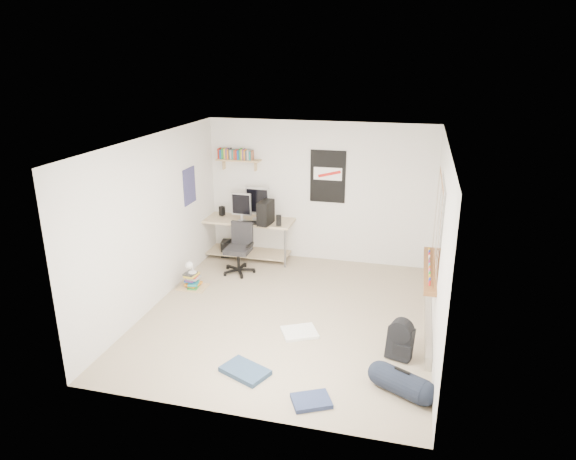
% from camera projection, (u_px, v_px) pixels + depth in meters
% --- Properties ---
extents(floor, '(4.00, 4.50, 0.01)m').
position_uv_depth(floor, '(288.00, 315.00, 7.40)').
color(floor, gray).
rests_on(floor, ground).
extents(ceiling, '(4.00, 4.50, 0.01)m').
position_uv_depth(ceiling, '(288.00, 141.00, 6.59)').
color(ceiling, white).
rests_on(ceiling, ground).
extents(back_wall, '(4.00, 0.01, 2.50)m').
position_uv_depth(back_wall, '(319.00, 192.00, 9.06)').
color(back_wall, silver).
rests_on(back_wall, ground).
extents(left_wall, '(0.01, 4.50, 2.50)m').
position_uv_depth(left_wall, '(154.00, 222.00, 7.46)').
color(left_wall, silver).
rests_on(left_wall, ground).
extents(right_wall, '(0.01, 4.50, 2.50)m').
position_uv_depth(right_wall, '(440.00, 246.00, 6.53)').
color(right_wall, silver).
rests_on(right_wall, ground).
extents(desk, '(1.78, 0.97, 0.77)m').
position_uv_depth(desk, '(248.00, 238.00, 9.41)').
color(desk, tan).
rests_on(desk, floor).
extents(monitor_left, '(0.36, 0.10, 0.40)m').
position_uv_depth(monitor_left, '(242.00, 210.00, 9.05)').
color(monitor_left, '#9E9EA3').
rests_on(monitor_left, desk).
extents(monitor_right, '(0.43, 0.13, 0.47)m').
position_uv_depth(monitor_right, '(257.00, 206.00, 9.13)').
color(monitor_right, '#A4A4A9').
rests_on(monitor_right, desk).
extents(pc_tower, '(0.22, 0.41, 0.41)m').
position_uv_depth(pc_tower, '(266.00, 213.00, 8.85)').
color(pc_tower, black).
rests_on(pc_tower, desk).
extents(keyboard, '(0.46, 0.23, 0.02)m').
position_uv_depth(keyboard, '(253.00, 223.00, 8.94)').
color(keyboard, black).
rests_on(keyboard, desk).
extents(speaker_left, '(0.11, 0.11, 0.17)m').
position_uv_depth(speaker_left, '(222.00, 211.00, 9.37)').
color(speaker_left, black).
rests_on(speaker_left, desk).
extents(speaker_right, '(0.11, 0.11, 0.18)m').
position_uv_depth(speaker_right, '(279.00, 220.00, 8.81)').
color(speaker_right, black).
rests_on(speaker_right, desk).
extents(office_chair, '(0.62, 0.62, 0.87)m').
position_uv_depth(office_chair, '(238.00, 246.00, 8.68)').
color(office_chair, black).
rests_on(office_chair, floor).
extents(wall_shelf, '(0.80, 0.22, 0.24)m').
position_uv_depth(wall_shelf, '(239.00, 160.00, 9.12)').
color(wall_shelf, tan).
rests_on(wall_shelf, back_wall).
extents(poster_back_wall, '(0.62, 0.03, 0.92)m').
position_uv_depth(poster_back_wall, '(328.00, 177.00, 8.91)').
color(poster_back_wall, black).
rests_on(poster_back_wall, back_wall).
extents(poster_left_wall, '(0.02, 0.42, 0.60)m').
position_uv_depth(poster_left_wall, '(189.00, 186.00, 8.48)').
color(poster_left_wall, navy).
rests_on(poster_left_wall, left_wall).
extents(window, '(0.10, 1.50, 1.26)m').
position_uv_depth(window, '(437.00, 223.00, 6.75)').
color(window, brown).
rests_on(window, right_wall).
extents(baseboard_heater, '(0.08, 2.50, 0.18)m').
position_uv_depth(baseboard_heater, '(428.00, 316.00, 7.19)').
color(baseboard_heater, '#B7B2A8').
rests_on(baseboard_heater, floor).
extents(backpack, '(0.36, 0.32, 0.40)m').
position_uv_depth(backpack, '(400.00, 343.00, 6.30)').
color(backpack, black).
rests_on(backpack, floor).
extents(duffel_bag, '(0.38, 0.38, 0.56)m').
position_uv_depth(duffel_bag, '(401.00, 383.00, 5.63)').
color(duffel_bag, black).
rests_on(duffel_bag, floor).
extents(tshirt, '(0.58, 0.55, 0.04)m').
position_uv_depth(tshirt, '(299.00, 332.00, 6.89)').
color(tshirt, silver).
rests_on(tshirt, floor).
extents(jeans_a, '(0.64, 0.54, 0.06)m').
position_uv_depth(jeans_a, '(245.00, 371.00, 6.03)').
color(jeans_a, navy).
rests_on(jeans_a, floor).
extents(jeans_b, '(0.50, 0.46, 0.05)m').
position_uv_depth(jeans_b, '(311.00, 401.00, 5.51)').
color(jeans_b, '#232D4F').
rests_on(jeans_b, floor).
extents(book_stack, '(0.52, 0.48, 0.29)m').
position_uv_depth(book_stack, '(192.00, 279.00, 8.22)').
color(book_stack, brown).
rests_on(book_stack, floor).
extents(desk_lamp, '(0.17, 0.24, 0.22)m').
position_uv_depth(desk_lamp, '(192.00, 266.00, 8.12)').
color(desk_lamp, silver).
rests_on(desk_lamp, book_stack).
extents(subwoofer, '(0.31, 0.31, 0.30)m').
position_uv_depth(subwoofer, '(229.00, 248.00, 9.54)').
color(subwoofer, black).
rests_on(subwoofer, floor).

